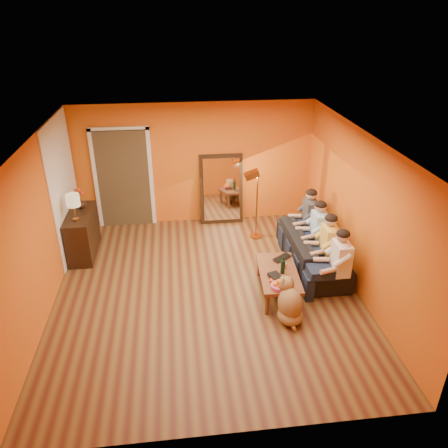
{
  "coord_description": "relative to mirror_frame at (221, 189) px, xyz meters",
  "views": [
    {
      "loc": [
        -0.44,
        -6.04,
        4.35
      ],
      "look_at": [
        0.35,
        0.5,
        1.0
      ],
      "focal_mm": 35.0,
      "sensor_mm": 36.0,
      "label": 1
    }
  ],
  "objects": [
    {
      "name": "mirror_glass",
      "position": [
        0.0,
        -0.04,
        0.0
      ],
      "size": [
        0.78,
        0.21,
        1.35
      ],
      "primitive_type": "cube",
      "rotation": [
        -0.14,
        0.0,
        0.0
      ],
      "color": "white",
      "rests_on": "mirror_frame"
    },
    {
      "name": "room_shell",
      "position": [
        -0.55,
        -2.26,
        0.54
      ],
      "size": [
        5.0,
        5.5,
        2.6
      ],
      "color": "brown",
      "rests_on": "ground"
    },
    {
      "name": "vase",
      "position": [
        -2.79,
        -0.83,
        0.19
      ],
      "size": [
        0.18,
        0.18,
        0.19
      ],
      "primitive_type": "imported",
      "color": "black",
      "rests_on": "sideboard"
    },
    {
      "name": "doorway_recess",
      "position": [
        -2.05,
        0.2,
        0.29
      ],
      "size": [
        1.06,
        0.3,
        2.1
      ],
      "primitive_type": "cube",
      "color": "#3F2D19",
      "rests_on": "floor"
    },
    {
      "name": "door_jamb_right",
      "position": [
        -1.48,
        0.08,
        0.29
      ],
      "size": [
        0.08,
        0.06,
        2.2
      ],
      "primitive_type": "cube",
      "color": "white",
      "rests_on": "wall_back"
    },
    {
      "name": "person_far_left",
      "position": [
        1.58,
        -2.98,
        -0.15
      ],
      "size": [
        0.7,
        0.44,
        1.22
      ],
      "primitive_type": null,
      "color": "beige",
      "rests_on": "sofa"
    },
    {
      "name": "book_lower",
      "position": [
        0.44,
        -3.02,
        -0.33
      ],
      "size": [
        0.25,
        0.3,
        0.02
      ],
      "primitive_type": "imported",
      "rotation": [
        0.0,
        0.0,
        0.24
      ],
      "color": "black",
      "rests_on": "coffee_table"
    },
    {
      "name": "coffee_table",
      "position": [
        0.62,
        -2.82,
        -0.55
      ],
      "size": [
        0.71,
        1.26,
        0.42
      ],
      "primitive_type": null,
      "rotation": [
        0.0,
        0.0,
        -0.08
      ],
      "color": "brown",
      "rests_on": "floor"
    },
    {
      "name": "fruit_bowl",
      "position": [
        0.52,
        -3.27,
        -0.26
      ],
      "size": [
        0.26,
        0.26,
        0.16
      ],
      "primitive_type": null,
      "color": "#C34571",
      "rests_on": "coffee_table"
    },
    {
      "name": "table_lamp",
      "position": [
        -2.79,
        -1.38,
        0.34
      ],
      "size": [
        0.24,
        0.24,
        0.51
      ],
      "primitive_type": null,
      "color": "beige",
      "rests_on": "sideboard"
    },
    {
      "name": "book_upper",
      "position": [
        0.44,
        -3.03,
        -0.29
      ],
      "size": [
        0.24,
        0.27,
        0.02
      ],
      "primitive_type": "imported",
      "rotation": [
        0.0,
        0.0,
        0.33
      ],
      "color": "black",
      "rests_on": "book_mid"
    },
    {
      "name": "book_mid",
      "position": [
        0.45,
        -3.01,
        -0.31
      ],
      "size": [
        0.26,
        0.29,
        0.02
      ],
      "primitive_type": "imported",
      "rotation": [
        0.0,
        0.0,
        -0.47
      ],
      "color": "red",
      "rests_on": "book_lower"
    },
    {
      "name": "wine_bottle",
      "position": [
        0.67,
        -2.87,
        -0.18
      ],
      "size": [
        0.07,
        0.07,
        0.31
      ],
      "primitive_type": "cylinder",
      "color": "black",
      "rests_on": "coffee_table"
    },
    {
      "name": "dog",
      "position": [
        0.63,
        -3.51,
        -0.41
      ],
      "size": [
        0.6,
        0.71,
        0.71
      ],
      "primitive_type": null,
      "rotation": [
        0.0,
        0.0,
        0.42
      ],
      "color": "olive",
      "rests_on": "floor"
    },
    {
      "name": "person_far_right",
      "position": [
        1.58,
        -1.33,
        -0.15
      ],
      "size": [
        0.7,
        0.44,
        1.22
      ],
      "primitive_type": null,
      "color": "#36373C",
      "rests_on": "sofa"
    },
    {
      "name": "sofa",
      "position": [
        1.45,
        -1.98,
        -0.45
      ],
      "size": [
        2.13,
        0.83,
        0.62
      ],
      "primitive_type": "imported",
      "rotation": [
        0.0,
        0.0,
        1.57
      ],
      "color": "black",
      "rests_on": "floor"
    },
    {
      "name": "mirror_frame",
      "position": [
        0.0,
        0.0,
        0.0
      ],
      "size": [
        0.92,
        0.27,
        1.51
      ],
      "primitive_type": "cube",
      "rotation": [
        -0.14,
        0.0,
        0.0
      ],
      "color": "black",
      "rests_on": "floor"
    },
    {
      "name": "flowers",
      "position": [
        -2.79,
        -0.83,
        0.42
      ],
      "size": [
        0.17,
        0.17,
        0.42
      ],
      "primitive_type": null,
      "color": "red",
      "rests_on": "vase"
    },
    {
      "name": "sideboard",
      "position": [
        -2.79,
        -1.08,
        -0.34
      ],
      "size": [
        0.44,
        1.18,
        0.85
      ],
      "primitive_type": "cube",
      "color": "black",
      "rests_on": "floor"
    },
    {
      "name": "person_mid_right",
      "position": [
        1.58,
        -1.88,
        -0.15
      ],
      "size": [
        0.7,
        0.44,
        1.22
      ],
      "primitive_type": null,
      "color": "#9AC2EE",
      "rests_on": "sofa"
    },
    {
      "name": "person_mid_left",
      "position": [
        1.58,
        -2.43,
        -0.15
      ],
      "size": [
        0.7,
        0.44,
        1.22
      ],
      "primitive_type": null,
      "color": "gold",
      "rests_on": "sofa"
    },
    {
      "name": "laptop",
      "position": [
        0.8,
        -2.47,
        -0.33
      ],
      "size": [
        0.43,
        0.4,
        0.03
      ],
      "primitive_type": "imported",
      "rotation": [
        0.0,
        0.0,
        0.6
      ],
      "color": "black",
      "rests_on": "coffee_table"
    },
    {
      "name": "white_accent",
      "position": [
        -3.04,
        -0.88,
        0.54
      ],
      "size": [
        0.02,
        1.9,
        2.58
      ],
      "primitive_type": "cube",
      "color": "white",
      "rests_on": "wall_left"
    },
    {
      "name": "tumbler",
      "position": [
        0.74,
        -2.7,
        -0.3
      ],
      "size": [
        0.11,
        0.11,
        0.08
      ],
      "primitive_type": "imported",
      "rotation": [
        0.0,
        0.0,
        -0.24
      ],
      "color": "#B27F3F",
      "rests_on": "coffee_table"
    },
    {
      "name": "floor_lamp",
      "position": [
        0.62,
        -0.84,
        -0.04
      ],
      "size": [
        0.3,
        0.24,
        1.44
      ],
      "primitive_type": null,
      "rotation": [
        0.0,
        0.0,
        0.0
      ],
      "color": "#AA7132",
      "rests_on": "floor"
    },
    {
      "name": "door_jamb_left",
      "position": [
        -2.62,
        0.08,
        0.29
      ],
      "size": [
        0.08,
        0.06,
        2.2
      ],
      "primitive_type": "cube",
      "color": "white",
      "rests_on": "wall_back"
    },
    {
      "name": "door_header",
      "position": [
        -2.05,
        0.08,
        1.36
      ],
      "size": [
        1.22,
        0.06,
        0.08
      ],
      "primitive_type": "cube",
      "color": "white",
      "rests_on": "wall_back"
    }
  ]
}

